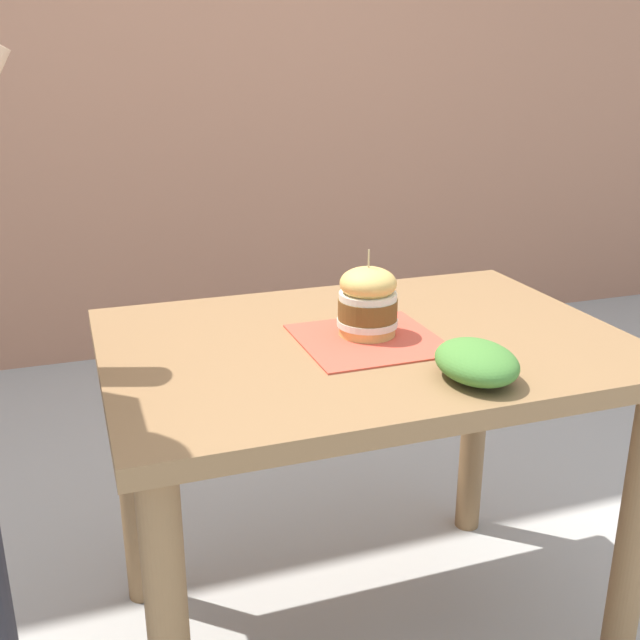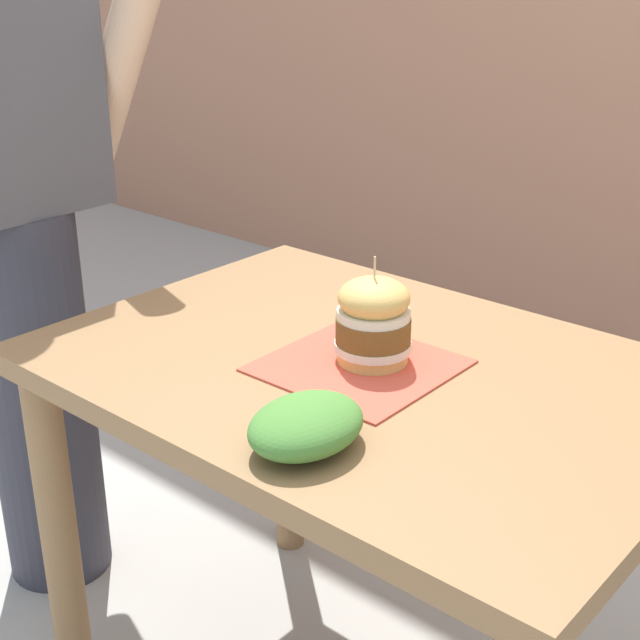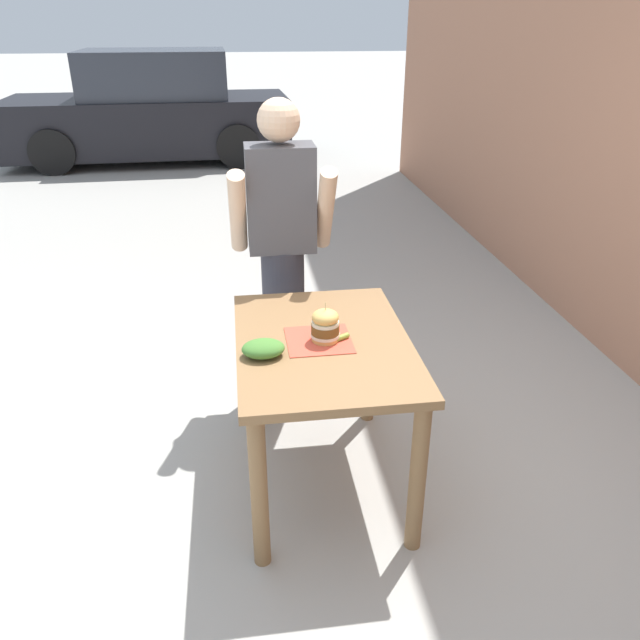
{
  "view_description": "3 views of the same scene",
  "coord_description": "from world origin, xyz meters",
  "px_view_note": "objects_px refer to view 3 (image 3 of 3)",
  "views": [
    {
      "loc": [
        -1.35,
        0.57,
        1.31
      ],
      "look_at": [
        0.0,
        0.1,
        0.82
      ],
      "focal_mm": 42.0,
      "sensor_mm": 36.0,
      "label": 1
    },
    {
      "loc": [
        -1.06,
        -0.81,
        1.4
      ],
      "look_at": [
        0.0,
        0.1,
        0.82
      ],
      "focal_mm": 50.0,
      "sensor_mm": 36.0,
      "label": 2
    },
    {
      "loc": [
        -0.34,
        -2.39,
        2.05
      ],
      "look_at": [
        0.0,
        0.1,
        0.82
      ],
      "focal_mm": 35.0,
      "sensor_mm": 36.0,
      "label": 3
    }
  ],
  "objects_px": {
    "pickle_spear": "(341,338)",
    "diner_across_table": "(282,251)",
    "side_salad": "(263,349)",
    "parked_car_far_end": "(151,112)",
    "sandwich": "(325,325)",
    "patio_table": "(323,367)"
  },
  "relations": [
    {
      "from": "patio_table",
      "to": "parked_car_far_end",
      "type": "xyz_separation_m",
      "value": [
        -1.55,
        7.83,
        0.09
      ]
    },
    {
      "from": "pickle_spear",
      "to": "side_salad",
      "type": "distance_m",
      "value": 0.35
    },
    {
      "from": "patio_table",
      "to": "diner_across_table",
      "type": "relative_size",
      "value": 0.64
    },
    {
      "from": "patio_table",
      "to": "sandwich",
      "type": "height_order",
      "value": "sandwich"
    },
    {
      "from": "pickle_spear",
      "to": "diner_across_table",
      "type": "relative_size",
      "value": 0.05
    },
    {
      "from": "patio_table",
      "to": "side_salad",
      "type": "bearing_deg",
      "value": -158.54
    },
    {
      "from": "sandwich",
      "to": "diner_across_table",
      "type": "relative_size",
      "value": 0.11
    },
    {
      "from": "pickle_spear",
      "to": "parked_car_far_end",
      "type": "bearing_deg",
      "value": 101.69
    },
    {
      "from": "patio_table",
      "to": "diner_across_table",
      "type": "height_order",
      "value": "diner_across_table"
    },
    {
      "from": "side_salad",
      "to": "parked_car_far_end",
      "type": "xyz_separation_m",
      "value": [
        -1.28,
        7.94,
        -0.08
      ]
    },
    {
      "from": "side_salad",
      "to": "diner_across_table",
      "type": "relative_size",
      "value": 0.11
    },
    {
      "from": "patio_table",
      "to": "sandwich",
      "type": "bearing_deg",
      "value": -41.49
    },
    {
      "from": "sandwich",
      "to": "diner_across_table",
      "type": "bearing_deg",
      "value": 97.67
    },
    {
      "from": "patio_table",
      "to": "side_salad",
      "type": "xyz_separation_m",
      "value": [
        -0.27,
        -0.1,
        0.17
      ]
    },
    {
      "from": "sandwich",
      "to": "side_salad",
      "type": "xyz_separation_m",
      "value": [
        -0.28,
        -0.1,
        -0.04
      ]
    },
    {
      "from": "diner_across_table",
      "to": "parked_car_far_end",
      "type": "distance_m",
      "value": 7.13
    },
    {
      "from": "pickle_spear",
      "to": "side_salad",
      "type": "relative_size",
      "value": 0.45
    },
    {
      "from": "diner_across_table",
      "to": "parked_car_far_end",
      "type": "relative_size",
      "value": 0.4
    },
    {
      "from": "sandwich",
      "to": "pickle_spear",
      "type": "relative_size",
      "value": 2.25
    },
    {
      "from": "patio_table",
      "to": "pickle_spear",
      "type": "height_order",
      "value": "pickle_spear"
    },
    {
      "from": "side_salad",
      "to": "parked_car_far_end",
      "type": "distance_m",
      "value": 8.04
    },
    {
      "from": "sandwich",
      "to": "parked_car_far_end",
      "type": "xyz_separation_m",
      "value": [
        -1.56,
        7.84,
        -0.12
      ]
    }
  ]
}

